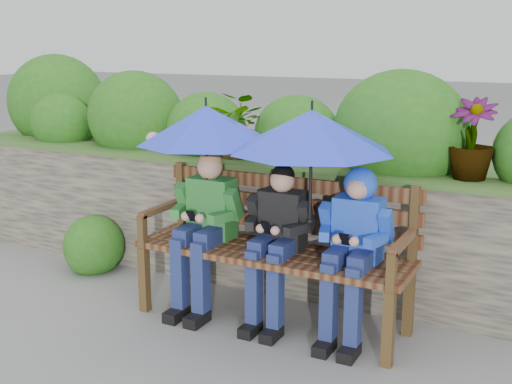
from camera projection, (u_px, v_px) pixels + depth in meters
The scene contains 8 objects.
ground at pixel (250, 323), 4.62m from camera, with size 60.00×60.00×0.00m, color gray.
garden_backdrop at pixel (330, 190), 5.85m from camera, with size 8.00×2.87×1.90m.
park_bench at pixel (277, 240), 4.58m from camera, with size 1.99×0.58×1.05m.
boy_left at pixel (205, 221), 4.72m from camera, with size 0.50×0.58×1.20m.
boy_middle at pixel (277, 235), 4.46m from camera, with size 0.46×0.54×1.15m.
boy_right at pixel (354, 238), 4.21m from camera, with size 0.48×0.58×1.18m.
umbrella_left at pixel (206, 125), 4.58m from camera, with size 1.01×1.01×0.83m.
umbrella_right at pixel (312, 131), 4.16m from camera, with size 1.10×1.10×0.83m.
Camera 1 is at (2.00, -3.78, 1.98)m, focal length 45.00 mm.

